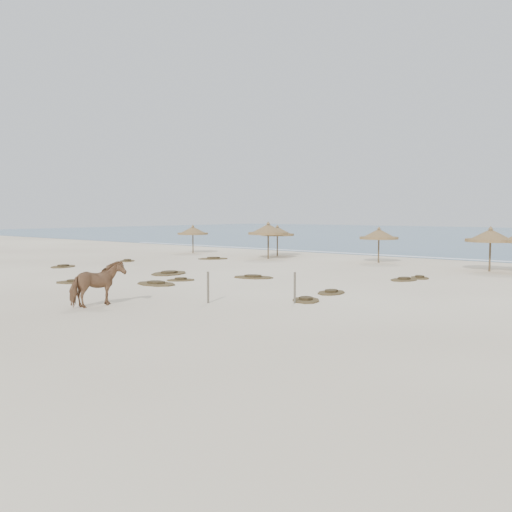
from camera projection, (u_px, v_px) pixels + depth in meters
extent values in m
plane|color=white|center=(176.00, 290.00, 26.65)|extent=(160.00, 160.00, 0.00)
cube|color=white|center=(414.00, 257.00, 46.55)|extent=(70.00, 0.60, 0.01)
cylinder|color=brown|center=(193.00, 242.00, 50.85)|extent=(0.11, 0.11, 1.90)
cylinder|color=brown|center=(193.00, 234.00, 50.79)|extent=(3.31, 3.31, 0.16)
cone|color=brown|center=(193.00, 230.00, 50.77)|extent=(3.20, 3.20, 0.68)
cone|color=brown|center=(193.00, 226.00, 50.74)|extent=(0.33, 0.33, 0.20)
cylinder|color=brown|center=(277.00, 244.00, 47.27)|extent=(0.11, 0.11, 1.95)
cylinder|color=brown|center=(277.00, 235.00, 47.21)|extent=(2.95, 2.95, 0.17)
cone|color=brown|center=(277.00, 231.00, 47.18)|extent=(2.86, 2.86, 0.70)
cone|color=brown|center=(277.00, 226.00, 47.15)|extent=(0.33, 0.33, 0.20)
cylinder|color=brown|center=(268.00, 245.00, 44.42)|extent=(0.13, 0.13, 2.19)
cylinder|color=brown|center=(268.00, 233.00, 44.35)|extent=(3.43, 3.43, 0.19)
cone|color=brown|center=(268.00, 229.00, 44.32)|extent=(3.32, 3.32, 0.78)
cone|color=brown|center=(268.00, 223.00, 44.28)|extent=(0.38, 0.38, 0.23)
cylinder|color=brown|center=(379.00, 249.00, 41.02)|extent=(0.11, 0.11, 1.96)
cylinder|color=brown|center=(379.00, 238.00, 40.96)|extent=(3.64, 3.64, 0.17)
cone|color=brown|center=(379.00, 234.00, 40.94)|extent=(3.52, 3.52, 0.70)
cone|color=brown|center=(379.00, 228.00, 40.90)|extent=(0.34, 0.34, 0.21)
cylinder|color=brown|center=(490.00, 254.00, 35.00)|extent=(0.12, 0.12, 2.09)
cylinder|color=brown|center=(490.00, 240.00, 34.94)|extent=(3.61, 3.61, 0.18)
cone|color=brown|center=(491.00, 235.00, 34.91)|extent=(3.49, 3.49, 0.75)
cone|color=brown|center=(491.00, 228.00, 34.88)|extent=(0.36, 0.36, 0.22)
imported|color=brown|center=(97.00, 284.00, 21.88)|extent=(1.14, 2.16, 1.76)
cylinder|color=brown|center=(208.00, 287.00, 22.77)|extent=(0.12, 0.12, 1.26)
cylinder|color=brown|center=(295.00, 288.00, 22.71)|extent=(0.11, 0.11, 1.25)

